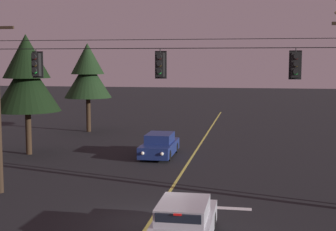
% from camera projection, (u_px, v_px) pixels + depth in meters
% --- Properties ---
extents(ground_plane, '(180.00, 180.00, 0.00)m').
position_uv_depth(ground_plane, '(150.00, 222.00, 17.58)').
color(ground_plane, black).
extents(lane_centre_stripe, '(0.14, 60.00, 0.01)m').
position_uv_depth(lane_centre_stripe, '(184.00, 169.00, 26.13)').
color(lane_centre_stripe, '#D1C64C').
rests_on(lane_centre_stripe, ground).
extents(stop_bar_paint, '(3.40, 0.36, 0.01)m').
position_uv_depth(stop_bar_paint, '(208.00, 207.00, 19.34)').
color(stop_bar_paint, silver).
rests_on(stop_bar_paint, ground).
extents(signal_span_assembly, '(16.48, 0.32, 7.67)m').
position_uv_depth(signal_span_assembly, '(164.00, 105.00, 19.81)').
color(signal_span_assembly, '#2D2116').
rests_on(signal_span_assembly, ground).
extents(traffic_light_leftmost, '(0.48, 0.41, 1.22)m').
position_uv_depth(traffic_light_leftmost, '(36.00, 65.00, 20.55)').
color(traffic_light_leftmost, black).
extents(traffic_light_left_inner, '(0.48, 0.41, 1.22)m').
position_uv_depth(traffic_light_left_inner, '(160.00, 65.00, 19.64)').
color(traffic_light_left_inner, black).
extents(traffic_light_centre, '(0.48, 0.41, 1.22)m').
position_uv_depth(traffic_light_centre, '(296.00, 65.00, 18.73)').
color(traffic_light_centre, black).
extents(car_waiting_near_lane, '(1.80, 4.33, 1.39)m').
position_uv_depth(car_waiting_near_lane, '(184.00, 224.00, 15.41)').
color(car_waiting_near_lane, '#A5A5AD').
rests_on(car_waiting_near_lane, ground).
extents(car_oncoming_lead, '(1.80, 4.42, 1.39)m').
position_uv_depth(car_oncoming_lead, '(160.00, 146.00, 29.70)').
color(car_oncoming_lead, navy).
rests_on(car_oncoming_lead, ground).
extents(tree_verge_near, '(4.09, 4.09, 7.40)m').
position_uv_depth(tree_verge_near, '(27.00, 77.00, 29.85)').
color(tree_verge_near, '#332316').
rests_on(tree_verge_near, ground).
extents(tree_verge_far, '(3.84, 3.84, 7.22)m').
position_uv_depth(tree_verge_far, '(88.00, 73.00, 39.63)').
color(tree_verge_far, '#332316').
rests_on(tree_verge_far, ground).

